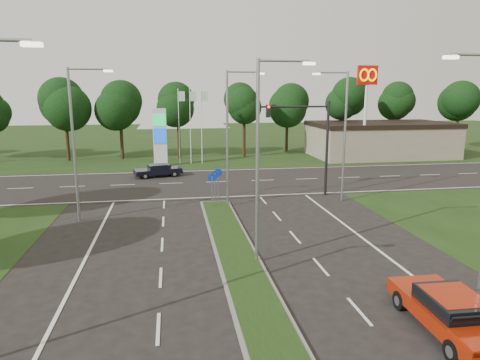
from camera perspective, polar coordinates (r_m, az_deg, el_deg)
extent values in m
plane|color=black|center=(14.51, 3.91, -20.05)|extent=(160.00, 160.00, 0.00)
cube|color=black|center=(67.50, -6.72, 5.07)|extent=(160.00, 50.00, 0.02)
cube|color=black|center=(36.92, -4.52, -0.31)|extent=(160.00, 12.00, 0.02)
cube|color=slate|center=(17.93, 0.95, -13.28)|extent=(2.00, 26.00, 0.12)
cube|color=gray|center=(54.37, 18.17, 5.12)|extent=(16.00, 9.00, 4.00)
cylinder|color=gray|center=(18.64, 2.33, 2.00)|extent=(0.16, 0.16, 9.00)
cylinder|color=gray|center=(18.68, 5.88, 15.52)|extent=(2.20, 0.10, 0.10)
cube|color=#FFF2CC|center=(18.98, 9.20, 15.07)|extent=(0.50, 0.22, 0.12)
cylinder|color=gray|center=(28.42, -1.70, 5.33)|extent=(0.16, 0.16, 9.00)
cylinder|color=gray|center=(28.44, 0.51, 14.22)|extent=(2.20, 0.10, 0.10)
cube|color=#FFF2CC|center=(28.65, 2.74, 13.99)|extent=(0.50, 0.22, 0.12)
cube|color=#FFF2CC|center=(12.54, -26.02, 15.93)|extent=(0.50, 0.22, 0.12)
cylinder|color=gray|center=(26.79, -21.29, 4.16)|extent=(0.16, 0.16, 9.00)
cylinder|color=gray|center=(26.43, -19.61, 13.76)|extent=(2.20, 0.10, 0.10)
cube|color=#FFF2CC|center=(26.26, -17.17, 13.71)|extent=(0.50, 0.22, 0.12)
cylinder|color=gray|center=(30.59, 13.78, 5.45)|extent=(0.16, 0.16, 9.00)
cylinder|color=gray|center=(30.04, 12.20, 13.83)|extent=(2.20, 0.10, 0.10)
cube|color=#FFF2CC|center=(29.66, 10.16, 13.74)|extent=(0.50, 0.22, 0.12)
cylinder|color=gray|center=(17.73, 29.31, 14.35)|extent=(2.20, 0.10, 0.10)
cube|color=#FFF2CC|center=(17.07, 26.28, 14.45)|extent=(0.50, 0.22, 0.12)
cylinder|color=black|center=(32.36, 11.51, 4.09)|extent=(0.20, 0.20, 7.00)
cylinder|color=black|center=(31.31, 7.39, 9.68)|extent=(5.00, 0.14, 0.14)
cube|color=black|center=(30.82, 3.76, 9.16)|extent=(0.28, 0.28, 0.90)
sphere|color=#FF190C|center=(30.63, 3.85, 9.70)|extent=(0.20, 0.20, 0.20)
cylinder|color=gray|center=(28.39, -3.73, -1.67)|extent=(0.06, 0.06, 2.20)
cylinder|color=#0C26A5|center=(28.17, -3.76, 0.31)|extent=(0.56, 0.04, 0.56)
cylinder|color=gray|center=(29.39, -3.34, -1.20)|extent=(0.06, 0.06, 2.20)
cylinder|color=#0C26A5|center=(29.18, -3.36, 0.71)|extent=(0.56, 0.04, 0.56)
cylinder|color=gray|center=(30.10, -2.91, -0.89)|extent=(0.06, 0.06, 2.20)
cylinder|color=#0C26A5|center=(29.89, -2.93, 0.98)|extent=(0.56, 0.04, 0.56)
cube|color=silver|center=(45.26, -10.62, 5.58)|extent=(1.40, 0.30, 6.00)
cube|color=#0CA53F|center=(44.93, -10.71, 7.83)|extent=(1.30, 0.08, 1.20)
cube|color=#0C3FBF|center=(45.06, -10.63, 5.80)|extent=(1.30, 0.08, 1.60)
cylinder|color=silver|center=(46.16, -8.14, 7.02)|extent=(0.08, 0.08, 8.00)
cube|color=#B2D8B2|center=(46.03, -7.81, 11.00)|extent=(0.70, 0.02, 1.00)
cylinder|color=silver|center=(46.20, -6.64, 7.06)|extent=(0.08, 0.08, 8.00)
cube|color=#B2D8B2|center=(46.07, -6.29, 11.04)|extent=(0.70, 0.02, 1.00)
cylinder|color=silver|center=(46.27, -5.14, 7.10)|extent=(0.08, 0.08, 8.00)
cube|color=#B2D8B2|center=(46.15, -4.78, 11.07)|extent=(0.70, 0.02, 1.00)
cylinder|color=silver|center=(48.78, 16.33, 8.09)|extent=(0.30, 0.30, 10.00)
cube|color=#BF0C07|center=(48.75, 16.63, 13.25)|extent=(2.20, 0.35, 2.00)
torus|color=#FFC600|center=(48.36, 16.25, 13.29)|extent=(1.06, 0.16, 1.06)
torus|color=#FFC600|center=(48.74, 17.23, 13.22)|extent=(1.06, 0.16, 1.06)
cylinder|color=black|center=(52.37, -6.03, 5.63)|extent=(0.36, 0.36, 4.40)
sphere|color=black|center=(52.10, -6.13, 10.33)|extent=(6.00, 6.00, 6.00)
sphere|color=black|center=(51.91, -5.80, 11.44)|extent=(4.80, 4.80, 4.80)
cube|color=#A01F08|center=(15.95, 26.25, -15.73)|extent=(2.12, 4.88, 0.49)
cube|color=black|center=(15.68, 26.61, -14.34)|extent=(1.74, 2.17, 0.46)
cube|color=#A01F08|center=(15.58, 26.69, -13.57)|extent=(1.63, 1.78, 0.04)
cylinder|color=black|center=(16.80, 20.53, -14.83)|extent=(0.24, 0.69, 0.68)
cylinder|color=black|center=(17.67, 25.88, -13.92)|extent=(0.24, 0.69, 0.68)
cylinder|color=black|center=(14.50, 26.51, -19.80)|extent=(0.24, 0.69, 0.68)
cube|color=black|center=(39.87, -10.88, 1.17)|extent=(4.45, 2.65, 0.43)
cube|color=black|center=(39.81, -10.79, 1.75)|extent=(2.13, 1.84, 0.40)
cube|color=black|center=(39.78, -10.80, 2.03)|extent=(1.78, 1.68, 0.04)
cylinder|color=black|center=(38.91, -12.54, 0.50)|extent=(0.61, 0.32, 0.59)
cylinder|color=black|center=(40.41, -12.95, 0.89)|extent=(0.61, 0.32, 0.59)
cylinder|color=black|center=(39.47, -8.74, 0.80)|extent=(0.61, 0.32, 0.59)
cylinder|color=black|center=(40.94, -9.28, 1.17)|extent=(0.61, 0.32, 0.59)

